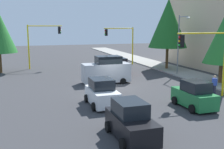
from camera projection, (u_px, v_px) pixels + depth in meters
name	position (u px, v px, depth m)	size (l,w,h in m)	color
ground_plane	(115.00, 87.00, 26.46)	(120.00, 120.00, 0.00)	#353538
sidewalk_kerb	(182.00, 72.00, 34.30)	(80.00, 4.00, 0.15)	gray
lane_arrow_near	(130.00, 135.00, 14.76)	(2.40, 1.10, 1.10)	silver
traffic_signal_far_left	(121.00, 38.00, 40.60)	(0.36, 4.59, 5.56)	yellow
traffic_signal_far_right	(42.00, 38.00, 37.11)	(0.36, 4.59, 5.91)	yellow
traffic_signal_near_left	(206.00, 51.00, 21.88)	(0.36, 4.59, 5.36)	yellow
street_lamp_curbside	(180.00, 38.00, 31.86)	(2.15, 0.28, 7.00)	slate
tree_roadside_near	(223.00, 40.00, 26.99)	(3.69, 3.69, 6.71)	brown
tree_roadside_mid	(168.00, 23.00, 35.91)	(5.04, 5.04, 9.25)	brown
delivery_van_silver	(106.00, 71.00, 28.03)	(2.22, 4.80, 2.77)	#B2B5BA
car_green	(194.00, 95.00, 19.60)	(3.62, 1.94, 1.98)	#1E7238
car_white	(102.00, 93.00, 20.25)	(3.77, 2.09, 1.98)	white
car_black	(131.00, 122.00, 14.27)	(3.90, 1.97, 1.98)	black
car_red	(118.00, 67.00, 33.47)	(4.00, 2.10, 1.98)	red
pedestrian_crossing	(214.00, 85.00, 23.15)	(0.40, 0.24, 1.70)	#262638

